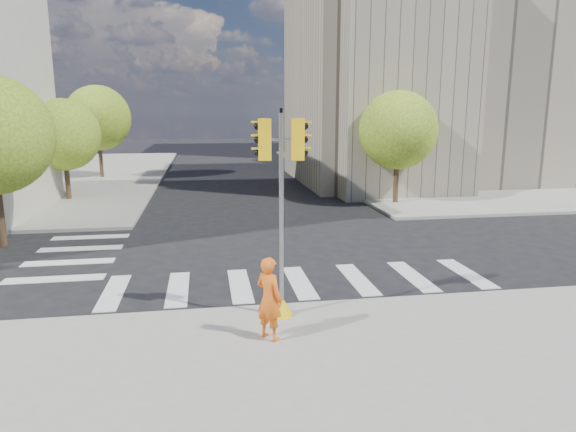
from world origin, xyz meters
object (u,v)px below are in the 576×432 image
(lamp_far, at_px, (328,116))
(photographer, at_px, (269,298))
(traffic_signal, at_px, (281,231))
(lamp_near, at_px, (382,119))

(lamp_far, distance_m, photographer, 35.50)
(lamp_far, distance_m, traffic_signal, 34.08)
(traffic_signal, bearing_deg, lamp_near, 69.16)
(lamp_far, bearing_deg, traffic_signal, -105.47)
(lamp_near, height_order, photographer, lamp_near)
(lamp_far, height_order, photographer, lamp_far)
(lamp_near, relative_size, traffic_signal, 1.62)
(traffic_signal, bearing_deg, photographer, -105.26)
(lamp_near, relative_size, photographer, 4.34)
(lamp_far, relative_size, traffic_signal, 1.62)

